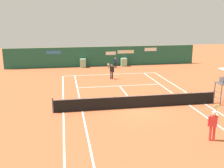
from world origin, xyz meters
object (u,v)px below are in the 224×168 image
(ball_kid_right_post, at_px, (115,62))
(player_near_side, at_px, (213,123))
(tennis_ball_near_service_line, at_px, (143,89))
(player_on_baseline, at_px, (112,70))
(tennis_ball_mid_court, at_px, (110,91))

(ball_kid_right_post, bearing_deg, player_near_side, 98.02)
(player_near_side, bearing_deg, tennis_ball_near_service_line, 113.26)
(player_on_baseline, xyz_separation_m, tennis_ball_near_service_line, (2.05, -4.68, -0.89))
(ball_kid_right_post, bearing_deg, tennis_ball_near_service_line, 97.43)
(player_on_baseline, relative_size, tennis_ball_mid_court, 26.40)
(ball_kid_right_post, distance_m, tennis_ball_near_service_line, 10.66)
(ball_kid_right_post, bearing_deg, player_on_baseline, 80.10)
(player_near_side, distance_m, ball_kid_right_post, 21.23)
(player_near_side, bearing_deg, player_on_baseline, 119.68)
(player_near_side, distance_m, tennis_ball_near_service_line, 10.64)
(player_near_side, bearing_deg, ball_kid_right_post, 112.67)
(ball_kid_right_post, height_order, tennis_ball_near_service_line, ball_kid_right_post)
(ball_kid_right_post, relative_size, tennis_ball_near_service_line, 19.44)
(player_on_baseline, height_order, ball_kid_right_post, player_on_baseline)
(tennis_ball_mid_court, xyz_separation_m, tennis_ball_near_service_line, (3.03, 0.14, 0.00))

